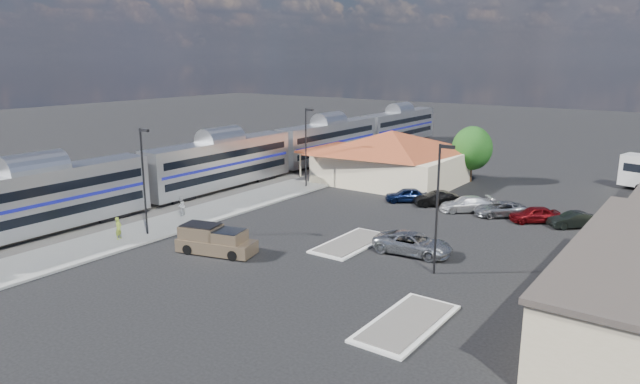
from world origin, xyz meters
The scene contains 22 objects.
ground centered at (0.00, 0.00, 0.00)m, with size 280.00×280.00×0.00m, color black.
railbed centered at (-21.00, 8.00, 0.06)m, with size 16.00×100.00×0.12m, color #4C4944.
platform centered at (-12.00, 6.00, 0.09)m, with size 5.50×92.00×0.18m, color gray.
passenger_train centered at (-18.00, 9.71, 2.87)m, with size 3.00×104.00×5.55m.
freight_cars centered at (-24.00, 2.63, 1.93)m, with size 2.80×46.00×4.00m.
station_depot centered at (-4.56, 24.00, 3.13)m, with size 18.35×12.24×6.20m.
traffic_island_south centered at (4.00, 2.00, 0.10)m, with size 3.30×7.50×0.21m.
traffic_island_north centered at (14.00, -8.00, 0.10)m, with size 3.30×7.50×0.21m.
lamp_plat_s centered at (-10.90, -6.00, 5.34)m, with size 1.08×0.25×9.00m.
lamp_plat_n centered at (-10.90, 16.00, 5.34)m, with size 1.08×0.25×9.00m.
lamp_lot centered at (12.10, 0.00, 5.34)m, with size 1.08×0.25×9.00m.
tree_depot centered at (3.00, 30.00, 4.02)m, with size 4.71×4.71×6.63m.
pickup_truck centered at (-3.14, -5.75, 0.98)m, with size 6.35×3.64×2.07m.
suv centered at (8.99, 2.79, 0.82)m, with size 2.74×5.93×1.65m, color #A2A5A9.
person_a centered at (-11.71, -8.22, 1.09)m, with size 0.67×0.44×1.83m, color #A7C43D.
person_b centered at (-12.99, -0.59, 1.10)m, with size 0.89×0.69×1.83m, color silver.
parked_car_a centered at (1.28, 16.74, 0.73)m, with size 1.72×4.28×1.46m, color #0B1639.
parked_car_b centered at (4.48, 17.04, 0.73)m, with size 1.56×4.46×1.47m, color black.
parked_car_c centered at (7.68, 16.74, 0.74)m, with size 2.07×5.08×1.47m, color silver.
parked_car_d centered at (10.88, 17.04, 0.69)m, with size 2.27×4.93×1.37m, color gray.
parked_car_e centered at (14.08, 16.74, 0.74)m, with size 1.75×4.35×1.48m, color maroon.
parked_car_f centered at (17.28, 17.04, 0.70)m, with size 1.47×4.22×1.39m, color black.
Camera 1 is at (27.02, -34.53, 14.52)m, focal length 32.00 mm.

